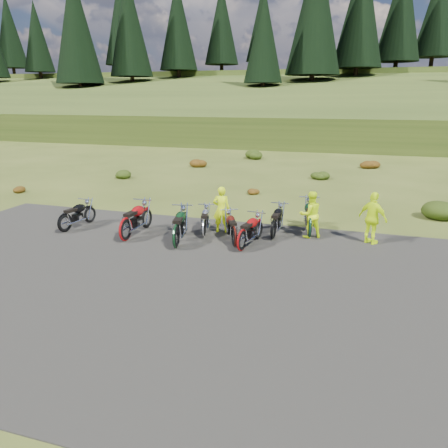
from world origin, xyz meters
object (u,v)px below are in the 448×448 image
(motorcycle_0, at_px, (66,233))
(motorcycle_7, at_px, (309,238))
(person_middle, at_px, (221,210))
(motorcycle_3, at_px, (204,237))

(motorcycle_0, relative_size, motorcycle_7, 0.86)
(motorcycle_7, distance_m, person_middle, 3.30)
(person_middle, bearing_deg, motorcycle_3, 49.80)
(motorcycle_3, relative_size, motorcycle_7, 0.80)
(motorcycle_7, bearing_deg, person_middle, 86.64)
(motorcycle_0, relative_size, motorcycle_3, 1.08)
(motorcycle_3, distance_m, person_middle, 1.21)
(motorcycle_0, xyz_separation_m, motorcycle_7, (8.65, 2.04, 0.00))
(motorcycle_0, height_order, motorcycle_3, motorcycle_0)
(motorcycle_0, height_order, person_middle, person_middle)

